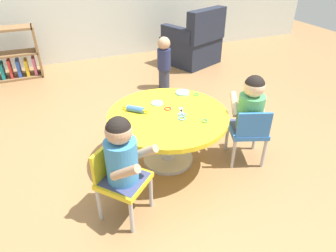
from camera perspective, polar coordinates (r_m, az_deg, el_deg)
ground_plane at (r=2.69m, az=0.00°, el=-6.39°), size 10.00×10.00×0.00m
craft_table at (r=2.48m, az=0.00°, el=0.40°), size 0.99×0.99×0.47m
child_chair_left at (r=2.07m, az=-9.26°, el=-9.85°), size 0.42×0.42×0.54m
seated_child_left at (r=1.91m, az=-8.84°, el=-5.14°), size 0.43×0.44×0.51m
child_chair_right at (r=2.60m, az=15.10°, el=-0.94°), size 0.38×0.38×0.54m
seated_child_right at (r=2.52m, az=15.57°, el=3.87°), size 0.37×0.42×0.51m
bookshelf_low at (r=4.75m, az=-28.87°, el=11.14°), size 0.93×0.28×0.70m
armchair_dark at (r=4.81m, az=4.84°, el=15.40°), size 0.92×0.93×0.85m
toddler_standing at (r=3.88m, az=-0.77°, el=12.23°), size 0.17×0.17×0.67m
rolling_pin at (r=2.46m, az=-6.25°, el=3.24°), size 0.19×0.17×0.05m
craft_scissors at (r=2.44m, az=2.62°, el=2.51°), size 0.10×0.14×0.01m
playdough_blob_0 at (r=2.76m, az=2.79°, el=6.35°), size 0.12×0.12×0.02m
playdough_blob_1 at (r=2.58m, az=-2.07°, el=4.36°), size 0.10×0.10×0.01m
cookie_cutter_0 at (r=2.75m, az=5.39°, el=6.01°), size 0.05×0.05×0.01m
cookie_cutter_1 at (r=2.36m, az=2.65°, el=1.46°), size 0.06×0.06×0.01m
cookie_cutter_2 at (r=2.50m, az=-0.05°, el=3.35°), size 0.06×0.06×0.01m
cookie_cutter_3 at (r=2.34m, az=6.98°, el=0.98°), size 0.05×0.05×0.01m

